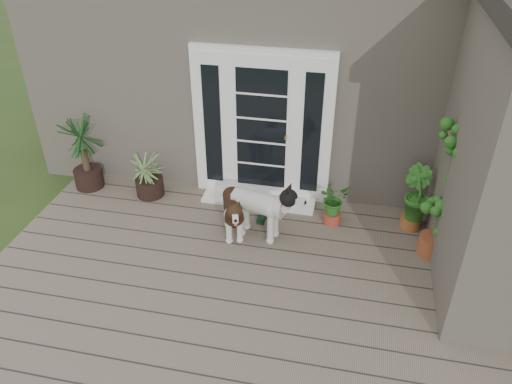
# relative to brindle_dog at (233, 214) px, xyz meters

# --- Properties ---
(deck) EXTENTS (6.20, 4.60, 0.12)m
(deck) POSITION_rel_brindle_dog_xyz_m (0.36, -1.19, -0.38)
(deck) COLOR #6B5B4C
(deck) RESTS_ON ground
(house_main) EXTENTS (7.40, 4.00, 3.10)m
(house_main) POSITION_rel_brindle_dog_xyz_m (0.36, 3.06, 1.11)
(house_main) COLOR #665E54
(house_main) RESTS_ON ground
(door_unit) EXTENTS (1.90, 0.14, 2.15)m
(door_unit) POSITION_rel_brindle_dog_xyz_m (0.16, 1.01, 0.76)
(door_unit) COLOR white
(door_unit) RESTS_ON deck
(door_step) EXTENTS (1.60, 0.40, 0.05)m
(door_step) POSITION_rel_brindle_dog_xyz_m (0.16, 0.81, -0.29)
(door_step) COLOR white
(door_step) RESTS_ON deck
(brindle_dog) EXTENTS (0.54, 0.82, 0.63)m
(brindle_dog) POSITION_rel_brindle_dog_xyz_m (0.00, 0.00, 0.00)
(brindle_dog) COLOR #341D13
(brindle_dog) RESTS_ON deck
(white_dog) EXTENTS (0.95, 0.56, 0.74)m
(white_dog) POSITION_rel_brindle_dog_xyz_m (0.32, 0.04, 0.05)
(white_dog) COLOR white
(white_dog) RESTS_ON deck
(spider_plant) EXTENTS (0.80, 0.80, 0.71)m
(spider_plant) POSITION_rel_brindle_dog_xyz_m (-1.41, 0.66, 0.04)
(spider_plant) COLOR #8AB26D
(spider_plant) RESTS_ON deck
(yucca) EXTENTS (0.84, 0.84, 1.13)m
(yucca) POSITION_rel_brindle_dog_xyz_m (-2.39, 0.69, 0.25)
(yucca) COLOR #113413
(yucca) RESTS_ON deck
(herb_a) EXTENTS (0.55, 0.55, 0.49)m
(herb_a) POSITION_rel_brindle_dog_xyz_m (1.22, 0.52, -0.07)
(herb_a) COLOR #2A5D1A
(herb_a) RESTS_ON deck
(herb_b) EXTENTS (0.61, 0.61, 0.66)m
(herb_b) POSITION_rel_brindle_dog_xyz_m (2.25, 0.64, 0.02)
(herb_b) COLOR #1A5D21
(herb_b) RESTS_ON deck
(herb_c) EXTENTS (0.51, 0.51, 0.56)m
(herb_c) POSITION_rel_brindle_dog_xyz_m (2.62, 0.81, -0.04)
(herb_c) COLOR #164F17
(herb_c) RESTS_ON deck
(sapling) EXTENTS (0.65, 0.65, 1.78)m
(sapling) POSITION_rel_brindle_dog_xyz_m (2.47, 0.13, 0.57)
(sapling) COLOR #195317
(sapling) RESTS_ON deck
(clog_left) EXTENTS (0.14, 0.29, 0.09)m
(clog_left) POSITION_rel_brindle_dog_xyz_m (0.29, 0.38, -0.27)
(clog_left) COLOR black
(clog_left) RESTS_ON deck
(clog_right) EXTENTS (0.23, 0.31, 0.08)m
(clog_right) POSITION_rel_brindle_dog_xyz_m (0.47, 0.47, -0.27)
(clog_right) COLOR #15351D
(clog_right) RESTS_ON deck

